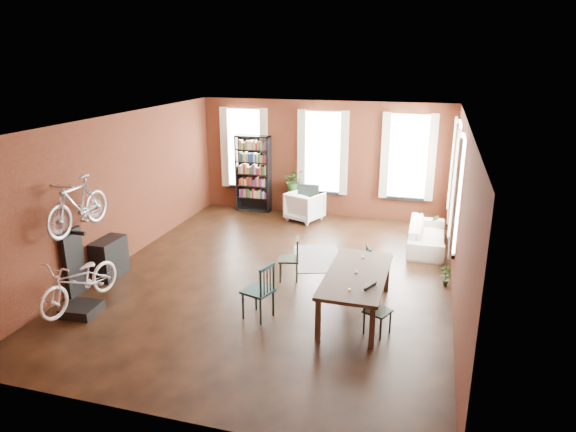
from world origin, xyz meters
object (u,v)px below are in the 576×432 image
(dining_chair_d, at_px, (376,266))
(cream_sofa, at_px, (427,231))
(bookshelf, at_px, (253,174))
(bike_trainer, at_px, (82,309))
(plant_stand, at_px, (294,204))
(dining_table, at_px, (356,293))
(console_table, at_px, (109,258))
(white_armchair, at_px, (305,205))
(dining_chair_c, at_px, (378,311))
(dining_chair_a, at_px, (258,291))
(dining_chair_b, at_px, (289,259))
(bicycle_floor, at_px, (77,259))

(dining_chair_d, distance_m, cream_sofa, 2.58)
(bookshelf, height_order, bike_trainer, bookshelf)
(bike_trainer, relative_size, plant_stand, 0.89)
(dining_table, xyz_separation_m, console_table, (-5.11, 0.20, 0.02))
(console_table, bearing_deg, bike_trainer, -73.32)
(bike_trainer, bearing_deg, white_armchair, 68.57)
(cream_sofa, bearing_deg, dining_chair_d, 158.93)
(dining_chair_c, height_order, console_table, dining_chair_c)
(white_armchair, relative_size, console_table, 1.09)
(dining_chair_a, bearing_deg, dining_table, 127.80)
(dining_chair_a, bearing_deg, plant_stand, -153.36)
(dining_chair_c, height_order, bike_trainer, dining_chair_c)
(dining_chair_a, bearing_deg, cream_sofa, 164.94)
(dining_chair_b, xyz_separation_m, plant_stand, (-1.06, 4.28, -0.12))
(dining_table, bearing_deg, dining_chair_c, -51.94)
(dining_chair_c, bearing_deg, dining_table, 61.66)
(dining_chair_a, relative_size, white_armchair, 1.15)
(dining_chair_d, distance_m, plant_stand, 4.90)
(dining_chair_a, distance_m, dining_chair_b, 1.66)
(dining_chair_c, height_order, white_armchair, white_armchair)
(dining_chair_b, relative_size, console_table, 1.11)
(dining_chair_c, bearing_deg, bicycle_floor, 122.60)
(bookshelf, bearing_deg, bicycle_floor, -96.71)
(white_armchair, xyz_separation_m, console_table, (-2.94, -4.73, -0.04))
(bookshelf, bearing_deg, bike_trainer, -96.86)
(dining_chair_d, relative_size, plant_stand, 1.24)
(white_armchair, distance_m, console_table, 5.57)
(white_armchair, xyz_separation_m, bicycle_floor, (-2.45, -6.27, 0.60))
(white_armchair, bearing_deg, dining_chair_d, 145.14)
(dining_chair_a, bearing_deg, dining_chair_d, 153.86)
(bookshelf, xyz_separation_m, plant_stand, (1.25, -0.07, -0.78))
(dining_chair_a, height_order, dining_chair_d, dining_chair_a)
(bicycle_floor, bearing_deg, dining_chair_c, 16.35)
(white_armchair, distance_m, cream_sofa, 3.52)
(dining_chair_b, distance_m, dining_chair_c, 2.57)
(dining_chair_a, relative_size, console_table, 1.26)
(dining_chair_c, height_order, cream_sofa, dining_chair_c)
(dining_chair_c, xyz_separation_m, bicycle_floor, (-5.07, -0.74, 0.63))
(dining_chair_a, bearing_deg, white_armchair, -156.85)
(dining_chair_c, relative_size, dining_chair_d, 1.03)
(bookshelf, xyz_separation_m, console_table, (-1.28, -5.20, -0.70))
(bookshelf, height_order, bicycle_floor, bookshelf)
(dining_chair_c, distance_m, dining_chair_d, 1.90)
(dining_table, xyz_separation_m, dining_chair_b, (-1.53, 1.05, 0.06))
(bookshelf, relative_size, bike_trainer, 3.84)
(plant_stand, bearing_deg, dining_chair_b, -76.08)
(dining_chair_a, bearing_deg, console_table, -85.66)
(cream_sofa, relative_size, console_table, 2.60)
(dining_table, bearing_deg, dining_chair_a, -158.79)
(white_armchair, height_order, console_table, white_armchair)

